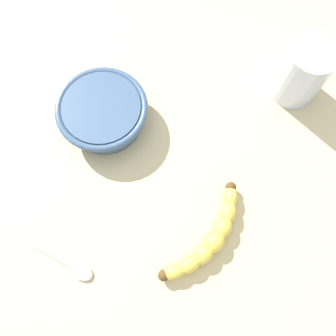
{
  "coord_description": "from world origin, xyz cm",
  "views": [
    {
      "loc": [
        20.61,
        -3.74,
        60.82
      ],
      "look_at": [
        3.01,
        -4.35,
        5.0
      ],
      "focal_mm": 38.24,
      "sensor_mm": 36.0,
      "label": 1
    }
  ],
  "objects_px": {
    "banana": "(209,238)",
    "ceramic_bowl": "(103,112)",
    "teaspoon": "(78,270)",
    "smoothie_glass": "(302,73)"
  },
  "relations": [
    {
      "from": "banana",
      "to": "ceramic_bowl",
      "type": "xyz_separation_m",
      "value": [
        -0.2,
        -0.18,
        0.01
      ]
    },
    {
      "from": "teaspoon",
      "to": "smoothie_glass",
      "type": "bearing_deg",
      "value": 68.81
    },
    {
      "from": "banana",
      "to": "ceramic_bowl",
      "type": "relative_size",
      "value": 1.04
    },
    {
      "from": "ceramic_bowl",
      "to": "teaspoon",
      "type": "relative_size",
      "value": 1.44
    },
    {
      "from": "banana",
      "to": "smoothie_glass",
      "type": "relative_size",
      "value": 1.41
    },
    {
      "from": "smoothie_glass",
      "to": "teaspoon",
      "type": "bearing_deg",
      "value": -47.03
    },
    {
      "from": "banana",
      "to": "teaspoon",
      "type": "bearing_deg",
      "value": 141.47
    },
    {
      "from": "banana",
      "to": "ceramic_bowl",
      "type": "height_order",
      "value": "ceramic_bowl"
    },
    {
      "from": "banana",
      "to": "ceramic_bowl",
      "type": "distance_m",
      "value": 0.27
    },
    {
      "from": "banana",
      "to": "smoothie_glass",
      "type": "distance_m",
      "value": 0.32
    }
  ]
}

